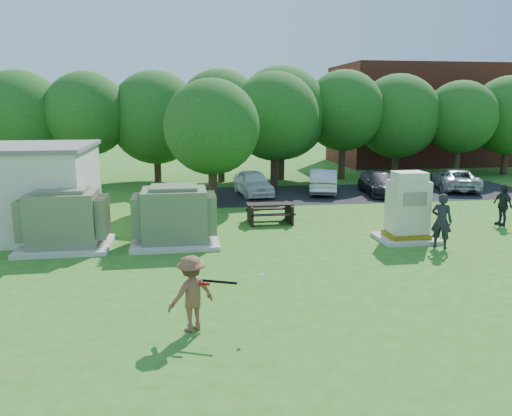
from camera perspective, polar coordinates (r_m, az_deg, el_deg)
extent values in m
plane|color=#2D6619|center=(13.84, 2.52, -8.61)|extent=(120.00, 120.00, 0.00)
cube|color=maroon|center=(44.74, 18.99, 10.01)|extent=(15.00, 8.00, 8.00)
cube|color=#232326|center=(28.32, 11.19, 1.70)|extent=(20.00, 6.00, 0.01)
cube|color=beige|center=(18.30, -20.87, -4.07)|extent=(3.00, 2.40, 0.15)
cube|color=#677150|center=(18.07, -21.09, -1.09)|extent=(2.20, 1.80, 1.80)
cube|color=#677150|center=(17.90, -21.31, 1.91)|extent=(1.60, 1.30, 0.12)
cube|color=#677150|center=(18.39, -24.96, -1.11)|extent=(0.32, 1.50, 1.35)
cube|color=#677150|center=(17.83, -17.11, -0.90)|extent=(0.32, 1.50, 1.35)
cube|color=beige|center=(17.87, -9.18, -3.80)|extent=(3.00, 2.40, 0.15)
cube|color=#5E6C4B|center=(17.64, -9.28, -0.75)|extent=(2.20, 1.80, 1.80)
cube|color=#5E6C4B|center=(17.46, -9.38, 2.33)|extent=(1.60, 1.30, 0.12)
cube|color=#5E6C4B|center=(17.69, -13.40, -0.79)|extent=(0.32, 1.50, 1.35)
cube|color=#5E6C4B|center=(17.66, -5.16, -0.54)|extent=(0.32, 1.50, 1.35)
cube|color=beige|center=(18.88, 16.73, -3.34)|extent=(2.05, 1.68, 0.14)
cube|color=yellow|center=(18.84, 16.76, -2.88)|extent=(1.44, 1.16, 0.17)
cube|color=beige|center=(18.62, 16.94, 0.14)|extent=(1.30, 1.02, 1.86)
cube|color=beige|center=(18.44, 17.14, 3.48)|extent=(1.07, 0.84, 0.33)
cube|color=gray|center=(18.07, 17.74, 0.96)|extent=(0.84, 0.04, 0.47)
cube|color=black|center=(20.61, 1.60, 0.42)|extent=(1.90, 0.74, 0.06)
cube|color=black|center=(21.23, 1.32, -0.11)|extent=(1.90, 0.26, 0.05)
cube|color=black|center=(20.12, 1.89, -0.78)|extent=(1.90, 0.26, 0.05)
cube|color=black|center=(20.56, -0.66, -0.71)|extent=(0.08, 1.42, 0.78)
cube|color=black|center=(20.85, 3.82, -0.56)|extent=(0.08, 1.42, 0.78)
imported|color=brown|center=(10.93, -7.40, -9.65)|extent=(1.25, 1.06, 1.67)
imported|color=black|center=(18.07, 20.44, -1.38)|extent=(0.82, 0.80, 1.89)
imported|color=#25252A|center=(22.53, 26.34, 0.34)|extent=(0.50, 1.02, 1.69)
imported|color=white|center=(27.14, -0.34, 2.92)|extent=(2.01, 4.09, 1.34)
imported|color=#BCBBC0|center=(28.03, 7.65, 3.10)|extent=(2.47, 4.33, 1.35)
imported|color=black|center=(28.18, 13.93, 2.77)|extent=(2.22, 4.38, 1.22)
imported|color=silver|center=(30.97, 21.76, 3.09)|extent=(3.33, 4.94, 1.26)
cylinder|color=black|center=(10.79, -4.38, -8.40)|extent=(0.81, 0.37, 0.06)
cylinder|color=maroon|center=(10.68, -5.90, -8.63)|extent=(0.23, 0.14, 0.06)
sphere|color=white|center=(10.94, 0.68, -7.71)|extent=(0.09, 0.09, 0.09)
cylinder|color=#47301E|center=(33.69, -24.97, 4.44)|extent=(0.44, 0.44, 2.40)
sphere|color=#235B1C|center=(33.50, -25.40, 9.33)|extent=(5.60, 5.60, 5.60)
cylinder|color=#47301E|center=(32.18, -18.43, 5.00)|extent=(0.44, 0.44, 2.80)
sphere|color=#235B1C|center=(32.01, -18.77, 10.16)|extent=(5.00, 5.00, 5.00)
cylinder|color=#47301E|center=(32.57, -11.20, 5.01)|extent=(0.44, 0.44, 2.30)
sphere|color=#235B1C|center=(32.37, -11.40, 10.09)|extent=(5.80, 5.80, 5.80)
cylinder|color=#47301E|center=(31.72, -4.01, 5.39)|extent=(0.44, 0.44, 2.70)
sphere|color=#235B1C|center=(31.54, -4.09, 10.76)|extent=(5.40, 5.40, 5.40)
cylinder|color=#47301E|center=(32.89, 2.90, 5.45)|extent=(0.44, 0.44, 2.50)
sphere|color=#235B1C|center=(32.70, 2.95, 10.77)|extent=(6.00, 6.00, 6.00)
cylinder|color=#47301E|center=(33.51, 9.79, 5.76)|extent=(0.44, 0.44, 2.90)
sphere|color=#235B1C|center=(33.35, 9.97, 10.91)|extent=(5.20, 5.20, 5.20)
cylinder|color=#47301E|center=(35.54, 15.63, 5.42)|extent=(0.44, 0.44, 2.40)
sphere|color=#235B1C|center=(35.37, 15.89, 10.06)|extent=(5.60, 5.60, 5.60)
cylinder|color=#47301E|center=(36.58, 21.97, 5.33)|extent=(0.44, 0.44, 2.60)
sphere|color=#235B1C|center=(36.42, 22.30, 9.61)|extent=(4.80, 4.80, 4.80)
cylinder|color=#47301E|center=(39.25, 26.58, 5.25)|extent=(0.44, 0.44, 2.50)
sphere|color=#235B1C|center=(39.10, 26.96, 9.42)|extent=(5.40, 5.40, 5.40)
cylinder|color=#47301E|center=(24.55, -4.95, 3.19)|extent=(0.44, 0.44, 2.40)
sphere|color=#235B1C|center=(24.30, -5.06, 9.22)|extent=(4.60, 4.60, 4.60)
cylinder|color=#47301E|center=(29.96, 2.09, 4.95)|extent=(0.44, 0.44, 2.60)
sphere|color=#235B1C|center=(29.76, 2.13, 10.42)|extent=(5.20, 5.20, 5.20)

